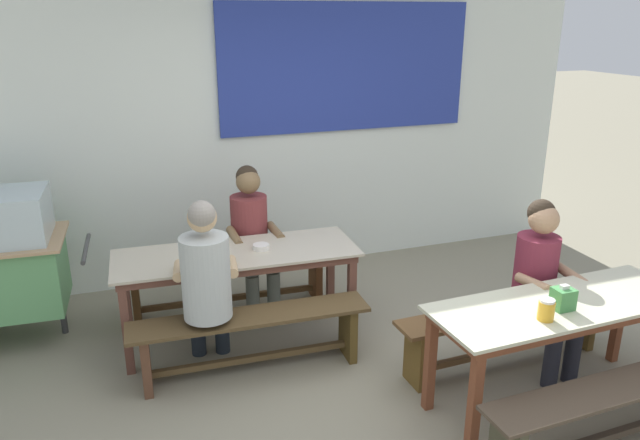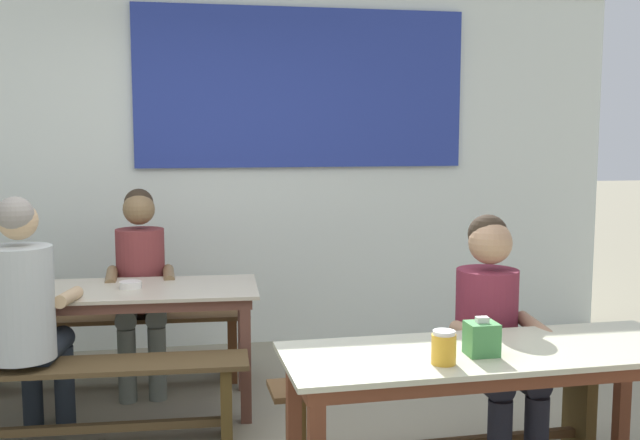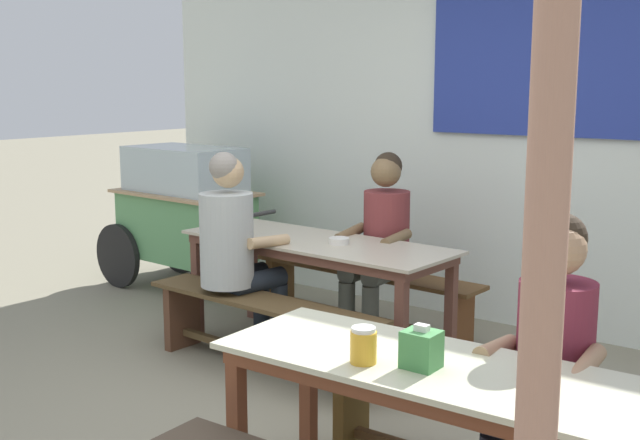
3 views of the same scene
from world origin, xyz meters
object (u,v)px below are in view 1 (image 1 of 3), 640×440
at_px(bench_far_front, 251,333).
at_px(condiment_jar, 546,310).
at_px(soup_bowl, 261,247).
at_px(dining_table_near, 562,313).
at_px(bench_near_back, 505,326).
at_px(dining_table_far, 237,261).
at_px(bench_far_back, 229,277).
at_px(bench_near_front, 617,407).
at_px(person_left_back_turned, 206,279).
at_px(tissue_box, 563,298).
at_px(person_center_facing, 252,232).
at_px(person_right_near_table, 543,275).

xyz_separation_m(bench_far_front, condiment_jar, (1.52, -1.18, 0.49)).
bearing_deg(soup_bowl, dining_table_near, -44.17).
distance_m(dining_table_near, bench_far_front, 2.09).
xyz_separation_m(bench_near_back, soup_bowl, (-1.56, 1.01, 0.45)).
relative_size(condiment_jar, soup_bowl, 1.04).
xyz_separation_m(dining_table_far, dining_table_near, (1.76, -1.54, -0.01)).
bearing_deg(bench_near_back, dining_table_far, 149.52).
height_order(bench_far_back, bench_far_front, same).
height_order(bench_near_front, person_left_back_turned, person_left_back_turned).
xyz_separation_m(bench_far_back, bench_near_back, (1.72, -1.54, -0.00)).
distance_m(bench_near_front, soup_bowl, 2.62).
height_order(dining_table_near, person_left_back_turned, person_left_back_turned).
xyz_separation_m(dining_table_near, bench_far_front, (-1.78, 1.03, -0.35)).
relative_size(tissue_box, soup_bowl, 1.24).
relative_size(person_center_facing, tissue_box, 8.06).
bearing_deg(bench_far_back, bench_far_front, -92.71).
bearing_deg(condiment_jar, person_right_near_table, 51.47).
relative_size(dining_table_far, person_center_facing, 1.47).
distance_m(bench_far_front, person_left_back_turned, 0.52).
height_order(bench_near_back, person_right_near_table, person_right_near_table).
distance_m(bench_near_front, person_right_near_table, 1.05).
bearing_deg(soup_bowl, bench_far_front, -113.42).
xyz_separation_m(person_left_back_turned, tissue_box, (1.99, -1.17, 0.06)).
height_order(dining_table_far, condiment_jar, condiment_jar).
bearing_deg(person_left_back_turned, bench_far_front, -15.47).
xyz_separation_m(bench_far_back, soup_bowl, (0.17, -0.52, 0.45)).
bearing_deg(person_right_near_table, bench_far_front, 163.37).
distance_m(bench_far_front, soup_bowl, 0.70).
distance_m(bench_near_back, bench_near_front, 1.02).
bearing_deg(soup_bowl, person_center_facing, 85.77).
relative_size(dining_table_far, person_right_near_table, 1.51).
xyz_separation_m(dining_table_far, bench_near_front, (1.77, -2.05, -0.36)).
bearing_deg(bench_far_front, tissue_box, -32.67).
bearing_deg(person_center_facing, person_left_back_turned, -121.65).
relative_size(bench_near_back, tissue_box, 10.87).
relative_size(dining_table_far, condiment_jar, 14.09).
bearing_deg(bench_far_front, person_left_back_turned, 164.53).
bearing_deg(soup_bowl, tissue_box, -46.80).
xyz_separation_m(person_center_facing, soup_bowl, (-0.03, -0.44, 0.04)).
bearing_deg(soup_bowl, bench_near_front, -52.10).
relative_size(person_left_back_turned, person_center_facing, 1.03).
bearing_deg(condiment_jar, dining_table_far, 131.54).
bearing_deg(bench_near_front, person_center_facing, 122.10).
distance_m(person_right_near_table, soup_bowl, 2.08).
bearing_deg(person_center_facing, condiment_jar, -58.96).
bearing_deg(bench_near_back, condiment_jar, -110.84).
distance_m(dining_table_near, soup_bowl, 2.19).
height_order(dining_table_near, bench_near_front, dining_table_near).
distance_m(dining_table_far, person_right_near_table, 2.25).
distance_m(dining_table_far, condiment_jar, 2.26).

